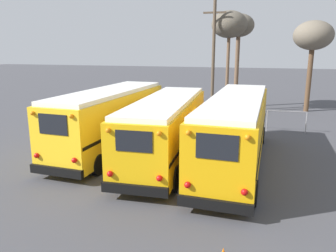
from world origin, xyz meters
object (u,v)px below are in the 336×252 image
object	(u,v)px
school_bus_0	(110,118)
school_bus_2	(235,129)
utility_pole	(213,56)
bare_tree_1	(313,37)
bare_tree_2	(229,26)
school_bus_1	(166,127)
bare_tree_0	(239,28)

from	to	relation	value
school_bus_0	school_bus_2	xyz separation A→B (m)	(6.55, -0.44, -0.01)
utility_pole	bare_tree_1	distance (m)	8.66
bare_tree_1	bare_tree_2	bearing A→B (deg)	-163.85
school_bus_1	bare_tree_0	bearing A→B (deg)	82.46
school_bus_1	bare_tree_1	world-z (taller)	bare_tree_1
school_bus_1	bare_tree_2	xyz separation A→B (m)	(1.52, 13.61, 5.51)
school_bus_1	school_bus_0	bearing A→B (deg)	168.45
school_bus_0	bare_tree_0	xyz separation A→B (m)	(5.40, 15.39, 5.34)
school_bus_1	utility_pole	bearing A→B (deg)	87.61
school_bus_2	utility_pole	size ratio (longest dim) A/B	1.19
school_bus_0	bare_tree_2	xyz separation A→B (m)	(4.80, 12.94, 5.42)
bare_tree_0	bare_tree_1	size ratio (longest dim) A/B	1.10
school_bus_0	bare_tree_1	xyz separation A→B (m)	(11.55, 14.90, 4.52)
bare_tree_1	school_bus_2	bearing A→B (deg)	-108.05
school_bus_1	bare_tree_2	distance (m)	14.77
school_bus_1	bare_tree_2	bearing A→B (deg)	83.61
school_bus_2	utility_pole	bearing A→B (deg)	103.18
bare_tree_0	bare_tree_2	size ratio (longest dim) A/B	1.00
school_bus_0	school_bus_2	bearing A→B (deg)	-3.82
school_bus_1	bare_tree_1	size ratio (longest dim) A/B	1.29
bare_tree_2	school_bus_1	bearing A→B (deg)	-96.39
school_bus_0	bare_tree_1	world-z (taller)	bare_tree_1
school_bus_0	bare_tree_1	distance (m)	19.38
utility_pole	bare_tree_2	size ratio (longest dim) A/B	1.10
bare_tree_2	school_bus_0	bearing A→B (deg)	-110.35
bare_tree_0	bare_tree_1	distance (m)	6.22
school_bus_0	utility_pole	world-z (taller)	utility_pole
bare_tree_2	bare_tree_1	bearing A→B (deg)	16.15
utility_pole	bare_tree_0	bearing A→B (deg)	67.97
utility_pole	bare_tree_1	world-z (taller)	utility_pole
utility_pole	school_bus_2	bearing A→B (deg)	-76.82
school_bus_1	bare_tree_1	distance (m)	18.22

